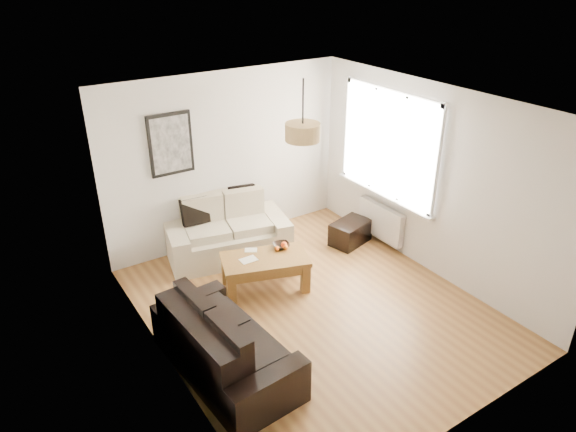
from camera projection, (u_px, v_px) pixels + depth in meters
floor at (314, 308)px, 6.65m from camera, size 4.50×4.50×0.00m
ceiling at (319, 105)px, 5.49m from camera, size 3.80×4.50×0.00m
wall_back at (227, 159)px, 7.75m from camera, size 3.80×0.04×2.60m
wall_front at (474, 316)px, 4.39m from camera, size 3.80×0.04×2.60m
wall_left at (160, 264)px, 5.14m from camera, size 0.04×4.50×2.60m
wall_right at (431, 181)px, 7.00m from camera, size 0.04×4.50×2.60m
window_bay at (390, 144)px, 7.44m from camera, size 0.14×1.90×1.60m
radiator at (381, 221)px, 7.97m from camera, size 0.10×0.90×0.52m
poster at (171, 144)px, 7.13m from camera, size 0.62×0.04×0.87m
pendant_shade at (303, 132)px, 5.88m from camera, size 0.40×0.40×0.20m
loveseat_cream at (227, 229)px, 7.65m from camera, size 1.90×1.30×0.86m
sofa_leather at (225, 341)px, 5.49m from camera, size 1.00×1.85×0.78m
coffee_table at (265, 272)px, 6.96m from camera, size 1.26×0.94×0.46m
ottoman at (350, 232)px, 8.07m from camera, size 0.70×0.55×0.35m
cushion_left at (195, 211)px, 7.48m from camera, size 0.40×0.15×0.39m
cushion_right at (243, 198)px, 7.86m from camera, size 0.41×0.20×0.39m
fruit_bowl at (281, 245)px, 7.09m from camera, size 0.28×0.28×0.06m
orange_a at (286, 247)px, 7.02m from camera, size 0.07×0.07×0.07m
orange_b at (284, 245)px, 7.09m from camera, size 0.09×0.09×0.08m
orange_c at (277, 248)px, 7.00m from camera, size 0.07×0.07×0.06m
papers at (249, 260)px, 6.81m from camera, size 0.22×0.16×0.01m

